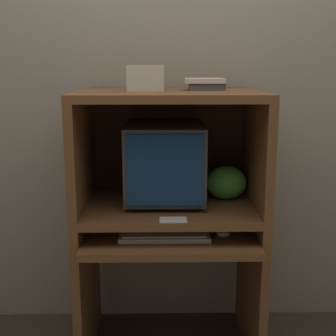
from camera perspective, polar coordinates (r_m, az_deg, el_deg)
name	(u,v)px	position (r m, az deg, el deg)	size (l,w,h in m)	color
wall_back	(168,91)	(2.54, 0.03, 9.40)	(6.00, 0.06, 2.60)	gray
desk_base	(170,276)	(2.36, 0.19, -13.04)	(0.86, 0.68, 0.67)	brown
desk_monitor_shelf	(169,208)	(2.27, 0.17, -4.89)	(0.86, 0.62, 0.11)	brown
hutch_upper	(169,129)	(2.22, 0.17, 4.82)	(0.86, 0.62, 0.53)	brown
crt_monitor	(165,161)	(2.26, -0.43, 0.85)	(0.37, 0.45, 0.38)	#333338
keyboard	(165,235)	(2.13, -0.42, -8.16)	(0.41, 0.16, 0.03)	beige
mouse	(223,234)	(2.15, 6.75, -7.99)	(0.06, 0.04, 0.03)	#B7B7B7
snack_bag	(226,183)	(2.33, 7.10, -1.79)	(0.20, 0.15, 0.16)	green
book_stack	(206,84)	(2.25, 4.62, 10.20)	(0.19, 0.14, 0.06)	#4C4C51
paper_card	(173,220)	(2.02, 0.64, -6.34)	(0.12, 0.08, 0.00)	beige
storage_box	(146,78)	(2.18, -2.75, 10.92)	(0.17, 0.14, 0.12)	beige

